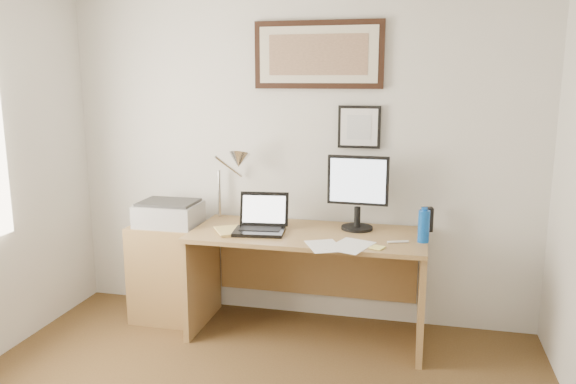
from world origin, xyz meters
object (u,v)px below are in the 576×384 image
(lcd_monitor, at_px, (358,189))
(water_bottle, at_px, (424,226))
(book, at_px, (217,232))
(desk, at_px, (310,261))
(printer, at_px, (169,213))
(laptop, at_px, (261,223))
(side_cabinet, at_px, (169,272))

(lcd_monitor, bearing_deg, water_bottle, -24.45)
(book, bearing_deg, desk, 22.15)
(printer, bearing_deg, lcd_monitor, 4.91)
(book, distance_m, lcd_monitor, 1.01)
(water_bottle, height_order, laptop, laptop)
(laptop, bearing_deg, book, -157.67)
(printer, bearing_deg, book, -24.14)
(book, xyz_separation_m, printer, (-0.45, 0.20, 0.06))
(laptop, distance_m, lcd_monitor, 0.71)
(desk, distance_m, printer, 1.09)
(desk, xyz_separation_m, lcd_monitor, (0.32, 0.07, 0.53))
(lcd_monitor, xyz_separation_m, printer, (-1.36, -0.12, -0.22))
(laptop, xyz_separation_m, printer, (-0.73, 0.09, 0.01))
(book, height_order, laptop, laptop)
(water_bottle, distance_m, desk, 0.85)
(book, xyz_separation_m, laptop, (0.28, 0.11, 0.05))
(water_bottle, bearing_deg, laptop, 179.88)
(water_bottle, xyz_separation_m, desk, (-0.77, 0.13, -0.34))
(water_bottle, xyz_separation_m, printer, (-1.82, 0.09, -0.04))
(water_bottle, bearing_deg, lcd_monitor, 155.55)
(desk, relative_size, lcd_monitor, 3.08)
(lcd_monitor, bearing_deg, side_cabinet, -175.49)
(desk, bearing_deg, book, -157.85)
(book, distance_m, printer, 0.49)
(desk, bearing_deg, printer, -177.64)
(water_bottle, relative_size, desk, 0.13)
(laptop, bearing_deg, lcd_monitor, 17.63)
(side_cabinet, distance_m, lcd_monitor, 1.55)
(book, height_order, desk, book)
(desk, xyz_separation_m, printer, (-1.04, -0.04, 0.30))
(laptop, relative_size, printer, 0.83)
(book, bearing_deg, lcd_monitor, 19.09)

